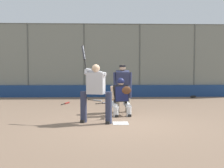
% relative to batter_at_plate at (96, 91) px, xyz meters
% --- Properties ---
extents(ground_plane, '(160.00, 160.00, 0.00)m').
position_rel_batter_at_plate_xyz_m(ground_plane, '(-0.69, 0.12, -0.90)').
color(ground_plane, '#7A604C').
extents(home_plate_marker, '(0.43, 0.43, 0.01)m').
position_rel_batter_at_plate_xyz_m(home_plate_marker, '(-0.69, 0.12, -0.89)').
color(home_plate_marker, white).
rests_on(home_plate_marker, ground_plane).
extents(backstop_fence, '(15.71, 0.08, 4.12)m').
position_rel_batter_at_plate_xyz_m(backstop_fence, '(-0.69, -7.45, 1.25)').
color(backstop_fence, '#515651').
rests_on(backstop_fence, ground_plane).
extents(padding_wall, '(15.32, 0.18, 0.66)m').
position_rel_batter_at_plate_xyz_m(padding_wall, '(-0.69, -7.35, -0.57)').
color(padding_wall, navy).
rests_on(padding_wall, ground_plane).
extents(bleachers_beyond, '(10.94, 1.95, 1.16)m').
position_rel_batter_at_plate_xyz_m(bleachers_beyond, '(-1.05, -9.60, -0.51)').
color(bleachers_beyond, slate).
rests_on(bleachers_beyond, ground_plane).
extents(batter_at_plate, '(0.90, 0.85, 2.22)m').
position_rel_batter_at_plate_xyz_m(batter_at_plate, '(0.00, 0.00, 0.00)').
color(batter_at_plate, '#2D334C').
rests_on(batter_at_plate, ground_plane).
extents(catcher_behind_plate, '(0.69, 0.80, 1.24)m').
position_rel_batter_at_plate_xyz_m(catcher_behind_plate, '(-0.80, -1.13, -0.26)').
color(catcher_behind_plate, silver).
rests_on(catcher_behind_plate, ground_plane).
extents(umpire_home, '(0.68, 0.41, 1.68)m').
position_rel_batter_at_plate_xyz_m(umpire_home, '(-0.89, -1.87, 0.00)').
color(umpire_home, gray).
rests_on(umpire_home, ground_plane).
extents(spare_bat_near_backstop, '(0.69, 0.59, 0.07)m').
position_rel_batter_at_plate_xyz_m(spare_bat_near_backstop, '(-0.30, -4.38, -0.86)').
color(spare_bat_near_backstop, black).
rests_on(spare_bat_near_backstop, ground_plane).
extents(spare_bat_by_padding, '(0.27, 0.78, 0.07)m').
position_rel_batter_at_plate_xyz_m(spare_bat_by_padding, '(1.43, -4.30, -0.86)').
color(spare_bat_by_padding, black).
rests_on(spare_bat_by_padding, ground_plane).
extents(spare_bat_third_base_side, '(0.72, 0.64, 0.07)m').
position_rel_batter_at_plate_xyz_m(spare_bat_third_base_side, '(0.13, -5.35, -0.86)').
color(spare_bat_third_base_side, black).
rests_on(spare_bat_third_base_side, ground_plane).
extents(fielding_glove_on_dirt, '(0.34, 0.25, 0.12)m').
position_rel_batter_at_plate_xyz_m(fielding_glove_on_dirt, '(-5.11, -6.78, -0.84)').
color(fielding_glove_on_dirt, black).
rests_on(fielding_glove_on_dirt, ground_plane).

